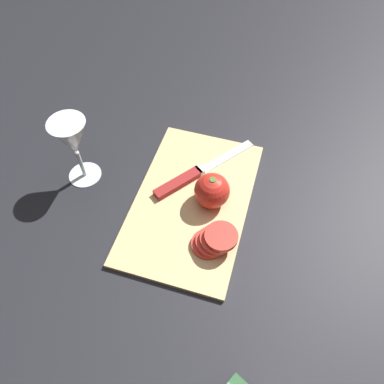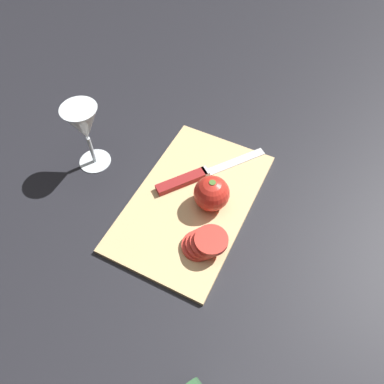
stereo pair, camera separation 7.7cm
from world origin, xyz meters
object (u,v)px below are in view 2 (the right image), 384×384
(knife, at_px, (191,178))
(tomato_slice_stack_near, at_px, (205,243))
(whole_tomato, at_px, (211,195))
(wine_glass, at_px, (84,126))

(knife, bearing_deg, tomato_slice_stack_near, -107.09)
(whole_tomato, xyz_separation_m, tomato_slice_stack_near, (0.10, 0.03, -0.02))
(wine_glass, relative_size, tomato_slice_stack_near, 1.85)
(wine_glass, relative_size, knife, 0.71)
(knife, bearing_deg, whole_tomato, -85.20)
(tomato_slice_stack_near, bearing_deg, whole_tomato, -161.44)
(wine_glass, bearing_deg, knife, 101.05)
(whole_tomato, xyz_separation_m, knife, (-0.04, -0.07, -0.03))
(wine_glass, bearing_deg, tomato_slice_stack_near, 74.06)
(tomato_slice_stack_near, bearing_deg, wine_glass, -105.94)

